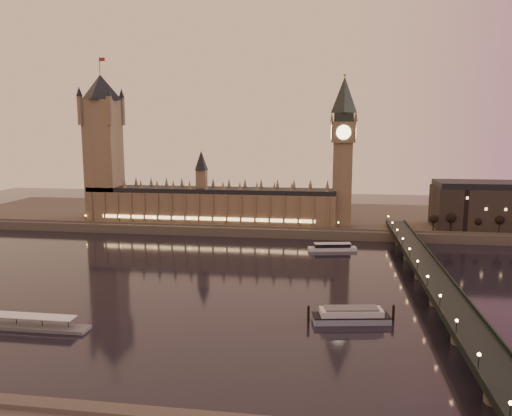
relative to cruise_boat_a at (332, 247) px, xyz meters
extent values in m
plane|color=black|center=(-48.10, -71.33, -2.05)|extent=(700.00, 700.00, 0.00)
cube|color=#423D35|center=(-18.10, 93.67, 0.95)|extent=(560.00, 130.00, 6.00)
cube|color=brown|center=(-88.10, 49.67, 14.95)|extent=(180.00, 26.00, 22.00)
cube|color=black|center=(-88.10, 49.67, 27.55)|extent=(180.00, 22.00, 3.20)
cube|color=#FFCC7F|center=(-88.10, 36.17, 8.95)|extent=(153.00, 0.25, 2.20)
cube|color=brown|center=(-168.10, 49.67, 47.95)|extent=(22.00, 22.00, 88.00)
cone|color=black|center=(-168.10, 49.67, 100.95)|extent=(31.68, 31.68, 18.00)
cylinder|color=black|center=(-168.10, 49.67, 115.95)|extent=(0.44, 0.44, 12.00)
cube|color=maroon|center=(-165.90, 49.67, 120.45)|extent=(4.00, 0.15, 2.50)
cube|color=brown|center=(5.90, 49.67, 32.95)|extent=(13.00, 13.00, 58.00)
cube|color=brown|center=(5.90, 49.67, 68.95)|extent=(16.00, 16.00, 14.00)
cylinder|color=#FFEAA5|center=(5.90, 41.49, 68.95)|extent=(9.60, 0.35, 9.60)
cylinder|color=#FFEAA5|center=(-2.28, 49.67, 68.95)|extent=(0.35, 9.60, 9.60)
cube|color=black|center=(5.90, 49.67, 78.95)|extent=(13.00, 13.00, 6.00)
cone|color=black|center=(5.90, 49.67, 93.95)|extent=(17.68, 17.68, 24.00)
sphere|color=gold|center=(5.90, 49.67, 106.95)|extent=(2.00, 2.00, 2.00)
cube|color=black|center=(43.90, -71.33, 5.95)|extent=(13.00, 260.00, 2.00)
cube|color=black|center=(37.60, -71.33, 7.45)|extent=(0.60, 260.00, 1.00)
cube|color=black|center=(50.20, -71.33, 7.45)|extent=(0.60, 260.00, 1.00)
cylinder|color=black|center=(65.20, 37.67, 7.95)|extent=(0.70, 0.70, 8.00)
sphere|color=black|center=(65.20, 37.67, 12.13)|extent=(5.33, 5.33, 5.33)
cylinder|color=black|center=(78.68, 37.67, 7.95)|extent=(0.70, 0.70, 8.00)
sphere|color=black|center=(78.68, 37.67, 12.13)|extent=(5.33, 5.33, 5.33)
cylinder|color=black|center=(92.15, 37.67, 7.95)|extent=(0.70, 0.70, 8.00)
sphere|color=black|center=(92.15, 37.67, 12.13)|extent=(5.33, 5.33, 5.33)
cylinder|color=black|center=(105.63, 37.67, 7.95)|extent=(0.70, 0.70, 8.00)
sphere|color=black|center=(105.63, 37.67, 12.13)|extent=(5.33, 5.33, 5.33)
cube|color=silver|center=(0.00, 0.00, -0.98)|extent=(29.72, 11.79, 2.13)
cube|color=black|center=(0.00, 0.00, 1.15)|extent=(22.09, 9.22, 2.13)
cube|color=silver|center=(0.00, 0.00, 2.41)|extent=(22.71, 9.58, 0.39)
cube|color=#7F8BA1|center=(6.88, -114.27, -0.87)|extent=(30.07, 13.04, 2.36)
cube|color=black|center=(6.88, -114.27, 0.54)|extent=(30.07, 13.04, 0.45)
cube|color=silver|center=(6.88, -114.27, 1.95)|extent=(24.54, 11.21, 2.36)
cube|color=#595B5E|center=(6.88, -114.27, 3.45)|extent=(20.80, 9.70, 0.64)
cylinder|color=black|center=(-9.25, -116.07, 1.04)|extent=(1.00, 1.00, 6.18)
cylinder|color=black|center=(23.00, -110.47, 1.04)|extent=(1.00, 1.00, 6.18)
cube|color=#595B5E|center=(-110.05, -137.97, -1.43)|extent=(43.45, 7.24, 1.24)
cube|color=silver|center=(-111.09, -137.97, 2.66)|extent=(35.18, 6.21, 0.31)
camera|label=1|loc=(-2.13, -298.97, 70.53)|focal=35.00mm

